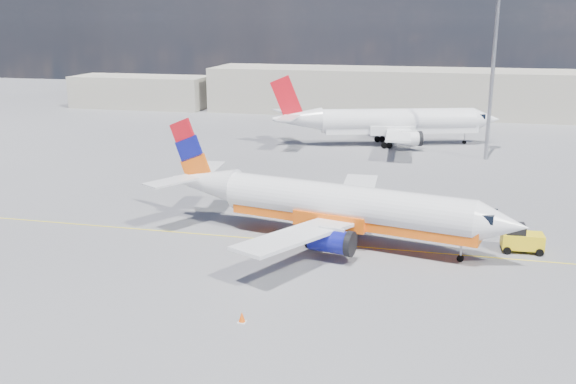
% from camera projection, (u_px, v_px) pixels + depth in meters
% --- Properties ---
extents(ground, '(240.00, 240.00, 0.00)m').
position_uv_depth(ground, '(268.00, 253.00, 47.74)').
color(ground, '#5B5B60').
rests_on(ground, ground).
extents(taxi_line, '(70.00, 0.15, 0.01)m').
position_uv_depth(taxi_line, '(278.00, 240.00, 50.55)').
color(taxi_line, yellow).
rests_on(taxi_line, ground).
extents(terminal_main, '(70.00, 14.00, 8.00)m').
position_uv_depth(terminal_main, '(403.00, 91.00, 115.94)').
color(terminal_main, beige).
rests_on(terminal_main, ground).
extents(terminal_annex, '(26.00, 10.00, 6.00)m').
position_uv_depth(terminal_annex, '(141.00, 92.00, 124.56)').
color(terminal_annex, beige).
rests_on(terminal_annex, ground).
extents(main_jet, '(29.67, 22.83, 8.95)m').
position_uv_depth(main_jet, '(335.00, 205.00, 49.45)').
color(main_jet, white).
rests_on(main_jet, ground).
extents(second_jet, '(31.70, 24.12, 9.61)m').
position_uv_depth(second_jet, '(390.00, 122.00, 87.29)').
color(second_jet, white).
rests_on(second_jet, ground).
extents(gse_tug, '(3.06, 1.97, 2.12)m').
position_uv_depth(gse_tug, '(521.00, 239.00, 47.90)').
color(gse_tug, black).
rests_on(gse_tug, ground).
extents(traffic_cone, '(0.46, 0.46, 0.64)m').
position_uv_depth(traffic_cone, '(242.00, 317.00, 36.91)').
color(traffic_cone, white).
rests_on(traffic_cone, ground).
extents(floodlight_mast, '(1.61, 1.61, 22.09)m').
position_uv_depth(floodlight_mast, '(494.00, 50.00, 75.80)').
color(floodlight_mast, '#97979E').
rests_on(floodlight_mast, ground).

